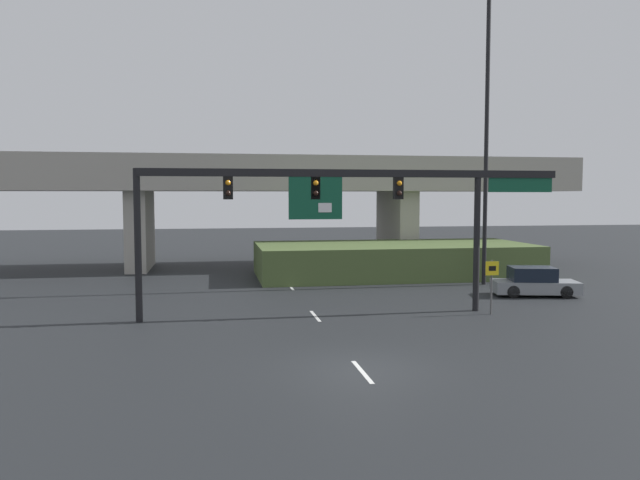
{
  "coord_description": "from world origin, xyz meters",
  "views": [
    {
      "loc": [
        -4.27,
        -17.94,
        5.19
      ],
      "look_at": [
        0.0,
        6.95,
        3.36
      ],
      "focal_mm": 35.0,
      "sensor_mm": 36.0,
      "label": 1
    }
  ],
  "objects_px": {
    "highway_light_pole_near": "(487,122)",
    "parked_sedan_near_right": "(534,283)",
    "signal_gantry": "(344,196)",
    "speed_limit_sign": "(492,279)"
  },
  "relations": [
    {
      "from": "parked_sedan_near_right",
      "to": "speed_limit_sign",
      "type": "bearing_deg",
      "value": -122.55
    },
    {
      "from": "highway_light_pole_near",
      "to": "speed_limit_sign",
      "type": "bearing_deg",
      "value": -112.52
    },
    {
      "from": "signal_gantry",
      "to": "parked_sedan_near_right",
      "type": "relative_size",
      "value": 4.06
    },
    {
      "from": "speed_limit_sign",
      "to": "parked_sedan_near_right",
      "type": "relative_size",
      "value": 0.52
    },
    {
      "from": "highway_light_pole_near",
      "to": "parked_sedan_near_right",
      "type": "xyz_separation_m",
      "value": [
        0.82,
        -4.25,
        -8.65
      ]
    },
    {
      "from": "signal_gantry",
      "to": "parked_sedan_near_right",
      "type": "xyz_separation_m",
      "value": [
        10.75,
        3.45,
        -4.46
      ]
    },
    {
      "from": "signal_gantry",
      "to": "parked_sedan_near_right",
      "type": "height_order",
      "value": "signal_gantry"
    },
    {
      "from": "signal_gantry",
      "to": "speed_limit_sign",
      "type": "distance_m",
      "value": 7.36
    },
    {
      "from": "highway_light_pole_near",
      "to": "signal_gantry",
      "type": "bearing_deg",
      "value": -142.2
    },
    {
      "from": "highway_light_pole_near",
      "to": "parked_sedan_near_right",
      "type": "bearing_deg",
      "value": -79.14
    }
  ]
}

